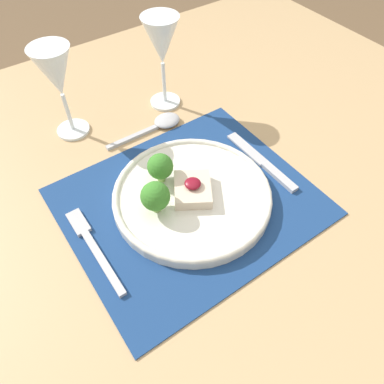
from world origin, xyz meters
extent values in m
plane|color=brown|center=(0.00, 0.00, 0.00)|extent=(8.00, 8.00, 0.00)
cube|color=tan|center=(0.00, 0.00, 0.76)|extent=(1.45, 1.22, 0.03)
cylinder|color=tan|center=(0.65, 0.54, 0.37)|extent=(0.06, 0.06, 0.74)
cube|color=navy|center=(0.00, 0.00, 0.77)|extent=(0.41, 0.35, 0.00)
cylinder|color=silver|center=(0.01, 0.00, 0.78)|extent=(0.27, 0.27, 0.02)
torus|color=silver|center=(0.01, 0.00, 0.79)|extent=(0.27, 0.27, 0.01)
cube|color=beige|center=(0.01, 0.00, 0.80)|extent=(0.09, 0.10, 0.02)
ellipsoid|color=maroon|center=(0.01, 0.00, 0.82)|extent=(0.03, 0.03, 0.01)
cylinder|color=#84B256|center=(-0.02, 0.06, 0.80)|extent=(0.01, 0.01, 0.02)
sphere|color=#387A28|center=(-0.02, 0.06, 0.83)|extent=(0.05, 0.05, 0.05)
cylinder|color=#84B256|center=(-0.06, 0.01, 0.80)|extent=(0.01, 0.01, 0.02)
sphere|color=#387A28|center=(-0.06, 0.01, 0.83)|extent=(0.05, 0.05, 0.05)
cube|color=#B2B2B7|center=(-0.18, -0.03, 0.78)|extent=(0.01, 0.13, 0.01)
cube|color=#B2B2B7|center=(-0.18, 0.07, 0.78)|extent=(0.02, 0.05, 0.01)
cube|color=#B2B2B7|center=(0.17, -0.05, 0.78)|extent=(0.02, 0.08, 0.01)
cube|color=#B2B2B7|center=(0.17, 0.04, 0.78)|extent=(0.02, 0.10, 0.00)
cube|color=#B2B2B7|center=(0.00, 0.20, 0.78)|extent=(0.12, 0.01, 0.01)
ellipsoid|color=#B2B2B7|center=(0.08, 0.20, 0.78)|extent=(0.06, 0.05, 0.02)
cylinder|color=white|center=(0.12, 0.26, 0.78)|extent=(0.07, 0.07, 0.01)
cylinder|color=white|center=(0.12, 0.26, 0.83)|extent=(0.01, 0.01, 0.09)
cone|color=white|center=(0.12, 0.26, 0.92)|extent=(0.08, 0.08, 0.10)
cylinder|color=white|center=(-0.09, 0.29, 0.78)|extent=(0.07, 0.07, 0.01)
cylinder|color=white|center=(-0.09, 0.29, 0.82)|extent=(0.01, 0.01, 0.08)
cone|color=white|center=(-0.09, 0.29, 0.91)|extent=(0.08, 0.08, 0.10)
camera|label=1|loc=(-0.23, -0.34, 1.29)|focal=35.00mm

